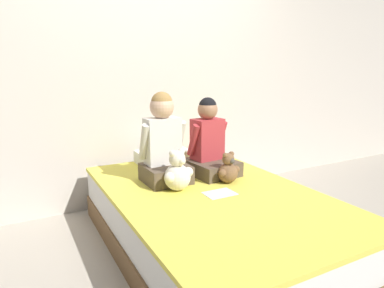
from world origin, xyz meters
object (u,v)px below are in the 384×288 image
at_px(teddy_bear_held_by_right_child, 228,170).
at_px(sign_card, 220,193).
at_px(bed, 212,221).
at_px(pillow_at_headboard, 163,156).
at_px(child_on_right, 209,145).
at_px(child_on_left, 164,144).
at_px(teddy_bear_held_by_left_child, 177,173).

distance_m(teddy_bear_held_by_right_child, sign_card, 0.26).
height_order(bed, pillow_at_headboard, pillow_at_headboard).
distance_m(bed, pillow_at_headboard, 0.89).
height_order(teddy_bear_held_by_right_child, pillow_at_headboard, teddy_bear_held_by_right_child).
distance_m(bed, sign_card, 0.23).
xyz_separation_m(bed, pillow_at_headboard, (0.00, 0.85, 0.27)).
bearing_deg(teddy_bear_held_by_right_child, child_on_right, 79.81).
height_order(child_on_left, sign_card, child_on_left).
relative_size(child_on_left, teddy_bear_held_by_left_child, 2.27).
distance_m(child_on_left, sign_card, 0.56).
height_order(teddy_bear_held_by_left_child, sign_card, teddy_bear_held_by_left_child).
height_order(child_on_left, teddy_bear_held_by_left_child, child_on_left).
bearing_deg(teddy_bear_held_by_right_child, bed, -162.07).
bearing_deg(bed, sign_card, -64.73).
bearing_deg(child_on_left, teddy_bear_held_by_right_child, -34.75).
height_order(pillow_at_headboard, sign_card, pillow_at_headboard).
distance_m(pillow_at_headboard, sign_card, 0.90).
bearing_deg(sign_card, teddy_bear_held_by_right_child, 42.63).
xyz_separation_m(bed, child_on_right, (0.20, 0.38, 0.45)).
distance_m(child_on_left, pillow_at_headboard, 0.56).
bearing_deg(teddy_bear_held_by_left_child, child_on_left, 74.09).
distance_m(bed, child_on_right, 0.62).
bearing_deg(child_on_right, pillow_at_headboard, 107.18).
relative_size(child_on_right, pillow_at_headboard, 1.32).
xyz_separation_m(bed, sign_card, (0.02, -0.05, 0.22)).
distance_m(child_on_left, teddy_bear_held_by_right_child, 0.52).
xyz_separation_m(child_on_left, teddy_bear_held_by_left_child, (0.00, -0.23, -0.16)).
relative_size(bed, child_on_left, 3.03).
distance_m(child_on_right, teddy_bear_held_by_left_child, 0.47).
bearing_deg(bed, teddy_bear_held_by_left_child, 142.77).
bearing_deg(teddy_bear_held_by_left_child, teddy_bear_held_by_right_child, -21.26).
distance_m(child_on_left, teddy_bear_held_by_left_child, 0.28).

